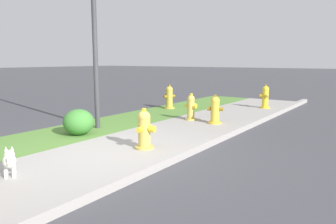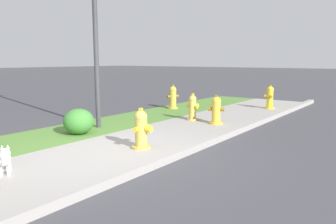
# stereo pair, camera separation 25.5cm
# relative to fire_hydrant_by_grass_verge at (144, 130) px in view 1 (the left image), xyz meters

# --- Properties ---
(ground_plane) EXTENTS (120.00, 120.00, 0.00)m
(ground_plane) POSITION_rel_fire_hydrant_by_grass_verge_xyz_m (-0.60, 0.28, -0.35)
(ground_plane) COLOR #424247
(sidewalk_pavement) EXTENTS (18.00, 2.04, 0.01)m
(sidewalk_pavement) POSITION_rel_fire_hydrant_by_grass_verge_xyz_m (-0.60, 0.28, -0.34)
(sidewalk_pavement) COLOR #9E9993
(sidewalk_pavement) RESTS_ON ground
(grass_verge) EXTENTS (18.00, 1.67, 0.01)m
(grass_verge) POSITION_rel_fire_hydrant_by_grass_verge_xyz_m (-0.60, 2.13, -0.34)
(grass_verge) COLOR #568438
(grass_verge) RESTS_ON ground
(street_curb) EXTENTS (18.00, 0.16, 0.12)m
(street_curb) POSITION_rel_fire_hydrant_by_grass_verge_xyz_m (-0.60, -0.82, -0.29)
(street_curb) COLOR #9E9993
(street_curb) RESTS_ON ground
(fire_hydrant_by_grass_verge) EXTENTS (0.40, 0.38, 0.72)m
(fire_hydrant_by_grass_verge) POSITION_rel_fire_hydrant_by_grass_verge_xyz_m (0.00, 0.00, 0.00)
(fire_hydrant_by_grass_verge) COLOR gold
(fire_hydrant_by_grass_verge) RESTS_ON ground
(fire_hydrant_at_driveway) EXTENTS (0.37, 0.35, 0.77)m
(fire_hydrant_at_driveway) POSITION_rel_fire_hydrant_by_grass_verge_xyz_m (6.04, -0.11, 0.02)
(fire_hydrant_at_driveway) COLOR yellow
(fire_hydrant_at_driveway) RESTS_ON ground
(fire_hydrant_across_street) EXTENTS (0.34, 0.37, 0.70)m
(fire_hydrant_across_street) POSITION_rel_fire_hydrant_by_grass_verge_xyz_m (2.85, 0.76, -0.01)
(fire_hydrant_across_street) COLOR gold
(fire_hydrant_across_street) RESTS_ON ground
(fire_hydrant_near_corner) EXTENTS (0.38, 0.40, 0.72)m
(fire_hydrant_near_corner) POSITION_rel_fire_hydrant_by_grass_verge_xyz_m (2.77, 0.03, -0.00)
(fire_hydrant_near_corner) COLOR gold
(fire_hydrant_near_corner) RESTS_ON ground
(fire_hydrant_mid_block) EXTENTS (0.40, 0.39, 0.77)m
(fire_hydrant_mid_block) POSITION_rel_fire_hydrant_by_grass_verge_xyz_m (4.22, 2.40, 0.02)
(fire_hydrant_mid_block) COLOR gold
(fire_hydrant_mid_block) RESTS_ON ground
(small_white_dog) EXTENTS (0.33, 0.42, 0.37)m
(small_white_dog) POSITION_rel_fire_hydrant_by_grass_verge_xyz_m (-2.09, 0.66, -0.14)
(small_white_dog) COLOR white
(small_white_dog) RESTS_ON ground
(shrub_bush_near_lamp) EXTENTS (0.64, 0.64, 0.54)m
(shrub_bush_near_lamp) POSITION_rel_fire_hydrant_by_grass_verge_xyz_m (0.07, 1.82, -0.08)
(shrub_bush_near_lamp) COLOR #3D7F33
(shrub_bush_near_lamp) RESTS_ON ground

